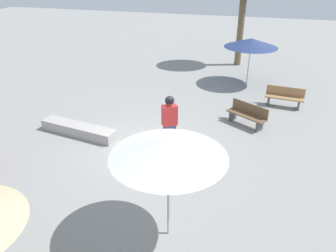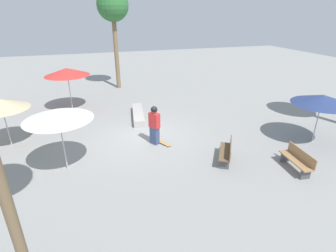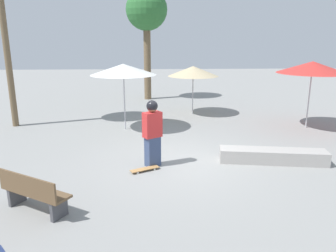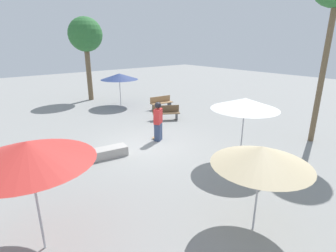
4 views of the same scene
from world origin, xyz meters
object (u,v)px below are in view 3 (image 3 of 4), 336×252
at_px(bench_far, 34,193).
at_px(shade_umbrella_white, 123,69).
at_px(palm_tree_left, 147,12).
at_px(skateboard, 145,169).
at_px(skater_main, 152,131).
at_px(concrete_ledge, 273,156).
at_px(shade_umbrella_tan, 193,71).
at_px(shade_umbrella_red, 312,67).

xyz_separation_m(bench_far, shade_umbrella_white, (-1.35, -6.27, 1.90)).
distance_m(bench_far, palm_tree_left, 13.87).
height_order(skateboard, palm_tree_left, palm_tree_left).
bearing_deg(shade_umbrella_white, skater_main, 105.48).
xyz_separation_m(bench_far, palm_tree_left, (-2.15, -12.97, 4.43)).
bearing_deg(skater_main, skateboard, 27.58).
bearing_deg(concrete_ledge, skateboard, 7.28).
distance_m(skater_main, shade_umbrella_tan, 6.76).
bearing_deg(shade_umbrella_tan, bench_far, 64.08).
bearing_deg(skateboard, shade_umbrella_red, -173.72).
bearing_deg(concrete_ledge, shade_umbrella_white, -39.95).
xyz_separation_m(skater_main, skateboard, (0.22, 0.38, -0.94)).
distance_m(shade_umbrella_red, palm_tree_left, 9.63).
distance_m(skateboard, shade_umbrella_tan, 7.37).
relative_size(bench_far, shade_umbrella_white, 0.63).
bearing_deg(bench_far, skater_main, 76.34).
distance_m(skateboard, palm_tree_left, 11.94).
relative_size(bench_far, shade_umbrella_red, 0.60).
bearing_deg(skateboard, bench_far, 15.85).
distance_m(shade_umbrella_tan, shade_umbrella_white, 3.91).
distance_m(shade_umbrella_red, shade_umbrella_white, 7.19).
bearing_deg(skater_main, palm_tree_left, -121.30).
height_order(skater_main, concrete_ledge, skater_main).
relative_size(shade_umbrella_tan, shade_umbrella_red, 0.87).
bearing_deg(palm_tree_left, shade_umbrella_white, 83.19).
relative_size(skater_main, skateboard, 2.31).
distance_m(bench_far, shade_umbrella_tan, 9.94).
bearing_deg(bench_far, skateboard, 74.14).
relative_size(shade_umbrella_red, palm_tree_left, 0.43).
bearing_deg(skateboard, concrete_ledge, 160.31).
xyz_separation_m(shade_umbrella_white, palm_tree_left, (-0.80, -6.70, 2.53)).
height_order(skateboard, shade_umbrella_red, shade_umbrella_red).
relative_size(bench_far, shade_umbrella_tan, 0.69).
distance_m(bench_far, shade_umbrella_white, 6.69).
xyz_separation_m(concrete_ledge, shade_umbrella_red, (-2.69, -3.69, 2.19)).
relative_size(skater_main, shade_umbrella_white, 0.73).
height_order(concrete_ledge, shade_umbrella_white, shade_umbrella_white).
distance_m(skateboard, bench_far, 3.02).
xyz_separation_m(concrete_ledge, bench_far, (5.84, 2.50, 0.23)).
bearing_deg(concrete_ledge, skater_main, 1.46).
xyz_separation_m(skater_main, shade_umbrella_red, (-6.12, -3.77, 1.39)).
height_order(skater_main, bench_far, skater_main).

